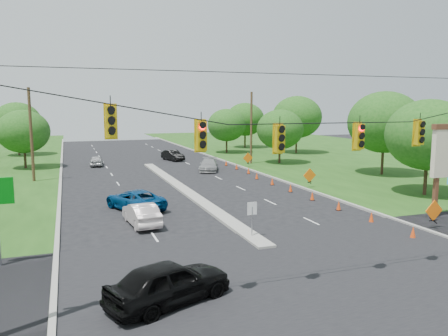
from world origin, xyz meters
name	(u,v)px	position (x,y,z in m)	size (l,w,h in m)	color
ground	(308,279)	(0.00, 0.00, 0.00)	(160.00, 160.00, 0.00)	black
cross_street	(308,279)	(0.00, 0.00, 0.00)	(160.00, 14.00, 0.02)	black
curb_left	(61,180)	(-10.10, 30.00, 0.00)	(0.25, 110.00, 0.16)	gray
curb_right	(249,170)	(10.10, 30.00, 0.00)	(0.25, 110.00, 0.16)	gray
median	(183,190)	(0.00, 21.00, 0.00)	(1.00, 34.00, 0.18)	gray
median_sign	(252,213)	(0.00, 6.00, 1.46)	(0.55, 0.06, 2.05)	gray
signal_span	(324,165)	(-0.05, -1.00, 4.97)	(25.60, 0.32, 9.00)	#422D1C
utility_pole_far_left	(31,135)	(-12.50, 30.00, 4.50)	(0.28, 0.28, 9.00)	#422D1C
utility_pole_far_right	(251,128)	(12.50, 35.00, 4.50)	(0.28, 0.28, 9.00)	#422D1C
cone_0	(413,232)	(8.37, 3.00, 0.35)	(0.32, 0.32, 0.70)	#DE4010
cone_1	(371,217)	(8.37, 6.50, 0.35)	(0.32, 0.32, 0.70)	#DE4010
cone_2	(339,205)	(8.37, 10.00, 0.35)	(0.32, 0.32, 0.70)	#DE4010
cone_3	(312,196)	(8.37, 13.50, 0.35)	(0.32, 0.32, 0.70)	#DE4010
cone_4	(291,188)	(8.37, 17.00, 0.35)	(0.32, 0.32, 0.70)	#DE4010
cone_5	(272,181)	(8.37, 20.50, 0.35)	(0.32, 0.32, 0.70)	#DE4010
cone_6	(257,176)	(8.37, 24.00, 0.35)	(0.32, 0.32, 0.70)	#DE4010
cone_7	(249,171)	(8.97, 27.50, 0.35)	(0.32, 0.32, 0.70)	#DE4010
cone_8	(237,166)	(8.97, 31.00, 0.35)	(0.32, 0.32, 0.70)	#DE4010
cone_9	(226,163)	(8.97, 34.50, 0.35)	(0.32, 0.32, 0.70)	#DE4010
work_sign_0	(434,211)	(10.80, 4.00, 1.09)	(1.27, 0.58, 1.37)	black
work_sign_1	(310,176)	(10.80, 18.00, 1.09)	(1.27, 0.58, 1.37)	black
work_sign_2	(248,158)	(10.80, 32.00, 1.09)	(1.27, 0.58, 1.37)	black
tree_5	(23,131)	(-14.00, 40.00, 4.34)	(5.88, 5.88, 6.86)	black
tree_6	(17,122)	(-16.00, 55.00, 4.96)	(6.72, 6.72, 7.84)	black
tree_7	(428,135)	(18.00, 12.00, 4.96)	(6.72, 6.72, 7.84)	black
tree_8	(384,122)	(22.00, 22.00, 5.58)	(7.56, 7.56, 8.82)	black
tree_9	(280,129)	(16.00, 34.00, 4.34)	(5.88, 5.88, 6.86)	black
tree_10	(297,117)	(24.00, 44.00, 5.58)	(7.56, 7.56, 8.82)	black
tree_11	(245,119)	(20.00, 55.00, 4.96)	(6.72, 6.72, 7.84)	black
tree_12	(227,125)	(14.00, 48.00, 4.34)	(5.88, 5.88, 6.86)	black
black_sedan	(169,282)	(-6.07, -0.32, 0.82)	(1.94, 4.83, 1.64)	black
white_sedan	(141,214)	(-5.26, 10.88, 0.69)	(1.47, 4.21, 1.39)	beige
blue_pickup	(135,200)	(-5.03, 15.07, 0.72)	(2.38, 5.16, 1.44)	navy
silver_car_far	(209,165)	(5.56, 30.95, 0.69)	(1.94, 4.76, 1.38)	gray
silver_car_oncoming	(97,161)	(-6.03, 39.60, 0.63)	(1.50, 3.72, 1.27)	#ADADAD
dark_car_receding	(173,155)	(3.97, 41.75, 0.70)	(1.47, 4.22, 1.39)	black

